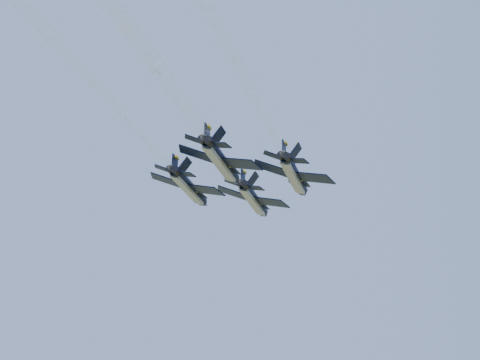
# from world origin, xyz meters

# --- Properties ---
(jet_lead) EXTENTS (14.06, 19.21, 5.72)m
(jet_lead) POSITION_xyz_m (2.27, 6.75, 92.00)
(jet_lead) COLOR black
(jet_left) EXTENTS (14.06, 19.21, 5.72)m
(jet_left) POSITION_xyz_m (-8.49, -1.73, 92.00)
(jet_left) COLOR black
(jet_right) EXTENTS (14.06, 19.21, 5.72)m
(jet_right) POSITION_xyz_m (10.62, -5.40, 92.00)
(jet_right) COLOR black
(jet_slot) EXTENTS (14.06, 19.21, 5.72)m
(jet_slot) POSITION_xyz_m (-0.74, -13.43, 92.00)
(jet_slot) COLOR black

